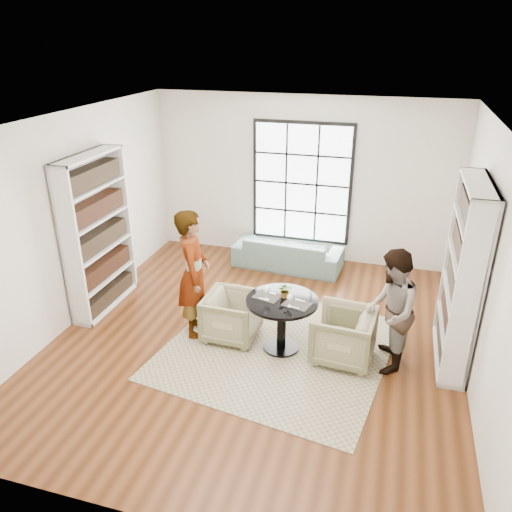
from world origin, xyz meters
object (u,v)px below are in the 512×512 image
(pedestal_table, at_px, (282,314))
(wine_glass_right, at_px, (290,298))
(sofa, at_px, (288,252))
(person_right, at_px, (390,311))
(wine_glass_left, at_px, (267,290))
(flower_centerpiece, at_px, (285,290))
(armchair_left, at_px, (232,316))
(armchair_right, at_px, (343,336))
(person_left, at_px, (193,274))

(pedestal_table, distance_m, wine_glass_right, 0.39)
(pedestal_table, height_order, sofa, pedestal_table)
(person_right, distance_m, wine_glass_right, 1.25)
(person_right, xyz_separation_m, wine_glass_right, (-1.24, -0.15, 0.08))
(wine_glass_left, xyz_separation_m, wine_glass_right, (0.33, -0.09, -0.02))
(wine_glass_left, distance_m, flower_centerpiece, 0.26)
(armchair_left, height_order, flower_centerpiece, flower_centerpiece)
(pedestal_table, bearing_deg, sofa, 100.80)
(armchair_right, xyz_separation_m, flower_centerpiece, (-0.80, 0.07, 0.51))
(wine_glass_right, bearing_deg, pedestal_table, 131.94)
(wine_glass_right, bearing_deg, person_right, 6.92)
(sofa, height_order, wine_glass_right, wine_glass_right)
(sofa, height_order, person_right, person_right)
(sofa, height_order, flower_centerpiece, flower_centerpiece)
(sofa, relative_size, armchair_right, 2.50)
(pedestal_table, relative_size, wine_glass_right, 5.43)
(person_left, distance_m, flower_centerpiece, 1.30)
(flower_centerpiece, bearing_deg, person_right, -3.14)
(person_right, distance_m, wine_glass_left, 1.57)
(armchair_left, relative_size, person_left, 0.40)
(armchair_left, bearing_deg, wine_glass_left, -103.68)
(pedestal_table, bearing_deg, person_left, 176.14)
(person_right, xyz_separation_m, wine_glass_left, (-1.57, -0.06, 0.10))
(sofa, distance_m, armchair_left, 2.50)
(armchair_left, xyz_separation_m, armchair_right, (1.55, -0.08, 0.02))
(armchair_left, distance_m, person_right, 2.15)
(person_left, height_order, flower_centerpiece, person_left)
(person_left, xyz_separation_m, wine_glass_left, (1.08, -0.14, -0.02))
(armchair_right, relative_size, flower_centerpiece, 3.80)
(person_right, relative_size, flower_centerpiece, 7.90)
(person_right, bearing_deg, pedestal_table, -91.96)
(armchair_left, bearing_deg, wine_glass_right, -103.76)
(pedestal_table, xyz_separation_m, person_right, (1.37, 0.00, 0.26))
(flower_centerpiece, bearing_deg, pedestal_table, -107.29)
(sofa, xyz_separation_m, armchair_left, (-0.24, -2.49, 0.05))
(armchair_left, distance_m, armchair_right, 1.55)
(person_left, distance_m, person_right, 2.65)
(wine_glass_left, bearing_deg, armchair_right, 3.37)
(armchair_left, relative_size, armchair_right, 0.95)
(pedestal_table, distance_m, sofa, 2.63)
(flower_centerpiece, bearing_deg, person_left, 179.57)
(pedestal_table, bearing_deg, flower_centerpiece, 72.71)
(armchair_right, distance_m, person_left, 2.18)
(person_right, bearing_deg, armchair_left, -94.35)
(flower_centerpiece, bearing_deg, sofa, 101.64)
(armchair_right, height_order, person_right, person_right)
(pedestal_table, xyz_separation_m, armchair_left, (-0.73, 0.09, -0.22))
(wine_glass_left, bearing_deg, person_left, 172.42)
(armchair_left, height_order, person_left, person_left)
(armchair_left, relative_size, wine_glass_right, 4.20)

